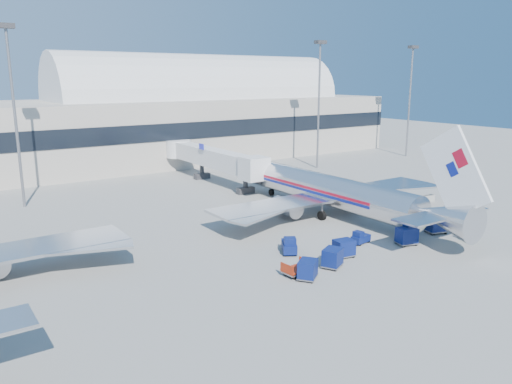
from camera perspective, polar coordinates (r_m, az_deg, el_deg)
ground at (r=51.70m, az=4.00°, el=-5.41°), size 260.00×260.00×0.00m
terminal at (r=96.17m, az=-24.33°, el=6.59°), size 170.00×28.15×21.00m
airliner_main at (r=60.55m, az=8.81°, el=0.08°), size 32.00×37.26×12.07m
jetbridge_near at (r=79.96m, az=-5.49°, el=4.02°), size 4.40×27.50×6.25m
mast_west at (r=69.12m, az=-26.09°, el=10.45°), size 2.00×1.20×22.60m
mast_east at (r=91.39m, az=7.24°, el=11.92°), size 2.00×1.20×22.60m
mast_far_east at (r=109.61m, az=17.26°, el=11.61°), size 2.00×1.20×22.60m
barrier_near at (r=65.16m, az=15.38°, el=-1.56°), size 3.00×0.55×0.90m
barrier_mid at (r=67.67m, az=17.19°, el=-1.15°), size 3.00×0.55×0.90m
barrier_far at (r=70.23m, az=18.87°, el=-0.77°), size 3.00×0.55×0.90m
tug_lead at (r=51.19m, az=11.82°, el=-5.13°), size 2.19×1.34×1.34m
tug_right at (r=58.39m, az=18.41°, el=-3.20°), size 2.50×2.36×1.50m
tug_left at (r=47.51m, az=3.81°, el=-6.11°), size 2.45×2.85×1.67m
cart_train_a at (r=47.08m, az=10.01°, el=-6.31°), size 2.07×1.69×1.65m
cart_train_b at (r=44.44m, az=8.74°, el=-7.40°), size 2.39×2.19×1.70m
cart_train_c at (r=41.70m, az=5.93°, el=-8.77°), size 2.33×2.23×1.63m
cart_solo_near at (r=51.86m, az=16.84°, el=-4.82°), size 2.28×1.96×1.72m
cart_solo_far at (r=56.75m, az=19.89°, el=-3.44°), size 2.49×2.15×1.86m
cart_open_red at (r=42.58m, az=4.63°, el=-8.90°), size 2.37×1.76×0.60m
ramp_worker at (r=55.05m, az=22.73°, el=-4.38°), size 0.52×0.67×1.62m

